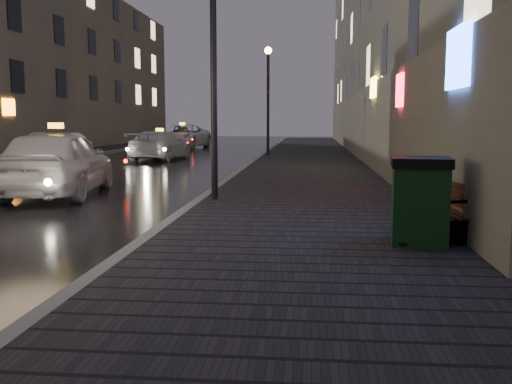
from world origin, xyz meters
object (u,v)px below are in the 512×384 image
trash_bin (420,200)px  taxi_far (182,136)px  bench (441,208)px  taxi_near (57,162)px  taxi_mid (160,145)px  lamp_far (268,87)px  car_left_mid (51,153)px  lamp_near (213,44)px

trash_bin → taxi_far: 31.19m
bench → trash_bin: (-0.44, -0.62, 0.21)m
taxi_near → taxi_mid: 13.07m
taxi_near → taxi_far: 24.07m
taxi_far → bench: bearing=-65.0°
taxi_near → taxi_far: (-2.24, 23.97, -0.05)m
taxi_near → trash_bin: bearing=136.6°
lamp_far → bench: lamp_far is taller
taxi_far → taxi_mid: bearing=-77.8°
car_left_mid → taxi_far: bearing=85.7°
bench → trash_bin: size_ratio=1.38×
taxi_near → taxi_mid: size_ratio=1.05×
lamp_near → car_left_mid: bearing=134.0°
bench → taxi_near: taxi_near is taller
taxi_mid → taxi_far: size_ratio=0.82×
lamp_near → bench: (4.06, -3.63, -2.93)m
taxi_mid → lamp_near: bearing=114.4°
taxi_mid → taxi_far: (-1.37, 10.93, 0.11)m
lamp_far → taxi_near: size_ratio=1.07×
bench → taxi_far: 30.75m
taxi_mid → taxi_far: 11.01m
bench → taxi_near: bearing=139.2°
taxi_mid → taxi_near: bearing=98.8°
lamp_near → taxi_far: (-6.42, 25.28, -2.70)m
lamp_near → car_left_mid: 10.77m
lamp_near → taxi_near: (-4.18, 1.31, -2.65)m
taxi_mid → lamp_far: bearing=-156.9°
trash_bin → car_left_mid: size_ratio=0.28×
lamp_far → trash_bin: size_ratio=4.33×
taxi_mid → car_left_mid: bearing=77.4°
lamp_far → taxi_far: 11.60m
car_left_mid → taxi_far: (0.81, 17.79, 0.08)m
bench → taxi_mid: (-9.11, 17.98, 0.12)m
lamp_far → trash_bin: bearing=-79.9°
lamp_far → bench: 20.26m
taxi_near → car_left_mid: bearing=-71.7°
bench → taxi_mid: size_ratio=0.36×
trash_bin → taxi_far: (-10.04, 29.53, 0.02)m
lamp_far → car_left_mid: 11.51m
lamp_far → trash_bin: 20.76m
taxi_near → taxi_mid: (-0.87, 13.04, -0.16)m
lamp_near → taxi_far: bearing=104.2°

